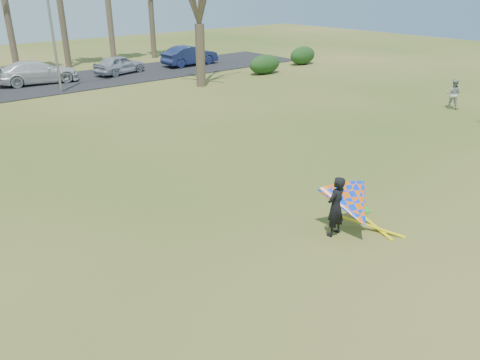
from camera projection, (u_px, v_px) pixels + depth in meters
ground at (287, 238)px, 12.88m from camera, size 100.00×100.00×0.00m
parking_strip at (14, 89)px, 30.49m from camera, size 46.00×7.00×0.06m
streetlight at (53, 18)px, 27.91m from camera, size 2.28×0.18×8.00m
hedge_near at (265, 64)px, 35.34m from camera, size 2.85×1.29×1.43m
hedge_far at (303, 55)px, 39.32m from camera, size 2.67×1.25×1.48m
car_3 at (37, 72)px, 31.74m from camera, size 5.47×2.80×1.52m
car_4 at (119, 64)px, 35.05m from camera, size 4.34×2.66×1.38m
car_5 at (190, 55)px, 38.62m from camera, size 4.83×1.83×1.57m
pedestrian_a at (453, 94)px, 25.66m from camera, size 0.86×0.96×1.63m
kite_flyer at (351, 206)px, 12.84m from camera, size 2.13×2.39×2.02m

